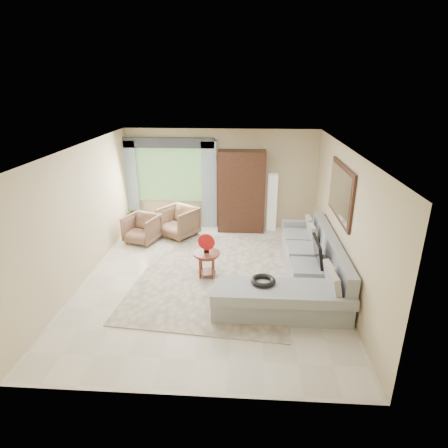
# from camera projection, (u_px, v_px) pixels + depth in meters

# --- Properties ---
(ground) EXTENTS (6.00, 6.00, 0.00)m
(ground) POSITION_uv_depth(u_px,v_px,m) (211.00, 279.00, 7.52)
(ground) COLOR silver
(ground) RESTS_ON ground
(area_rug) EXTENTS (3.36, 4.26, 0.02)m
(area_rug) POSITION_uv_depth(u_px,v_px,m) (216.00, 274.00, 7.68)
(area_rug) COLOR beige
(area_rug) RESTS_ON ground
(sectional_sofa) EXTENTS (2.30, 3.46, 0.90)m
(sectional_sofa) POSITION_uv_depth(u_px,v_px,m) (302.00, 273.00, 7.15)
(sectional_sofa) COLOR #A0A2A8
(sectional_sofa) RESTS_ON ground
(tv_screen) EXTENTS (0.14, 0.74, 0.48)m
(tv_screen) POSITION_uv_depth(u_px,v_px,m) (318.00, 252.00, 7.03)
(tv_screen) COLOR black
(tv_screen) RESTS_ON sectional_sofa
(garden_hose) EXTENTS (0.43, 0.43, 0.09)m
(garden_hose) POSITION_uv_depth(u_px,v_px,m) (263.00, 281.00, 6.35)
(garden_hose) COLOR black
(garden_hose) RESTS_ON sectional_sofa
(coffee_table) EXTENTS (0.54, 0.54, 0.54)m
(coffee_table) POSITION_uv_depth(u_px,v_px,m) (207.00, 264.00, 7.50)
(coffee_table) COLOR #4D2014
(coffee_table) RESTS_ON ground
(red_disc) EXTENTS (0.34, 0.08, 0.34)m
(red_disc) POSITION_uv_depth(u_px,v_px,m) (206.00, 242.00, 7.33)
(red_disc) COLOR #B71212
(red_disc) RESTS_ON coffee_table
(armchair_left) EXTENTS (0.93, 0.95, 0.69)m
(armchair_left) POSITION_uv_depth(u_px,v_px,m) (142.00, 229.00, 9.13)
(armchair_left) COLOR brown
(armchair_left) RESTS_ON ground
(armchair_right) EXTENTS (1.15, 1.15, 0.76)m
(armchair_right) POSITION_uv_depth(u_px,v_px,m) (178.00, 222.00, 9.45)
(armchair_right) COLOR olive
(armchair_right) RESTS_ON ground
(potted_plant) EXTENTS (0.52, 0.45, 0.56)m
(potted_plant) POSITION_uv_depth(u_px,v_px,m) (133.00, 217.00, 10.09)
(potted_plant) COLOR #999999
(potted_plant) RESTS_ON ground
(armoire) EXTENTS (1.20, 0.55, 2.10)m
(armoire) POSITION_uv_depth(u_px,v_px,m) (241.00, 191.00, 9.65)
(armoire) COLOR black
(armoire) RESTS_ON ground
(floor_lamp) EXTENTS (0.24, 0.24, 1.50)m
(floor_lamp) POSITION_uv_depth(u_px,v_px,m) (272.00, 202.00, 9.76)
(floor_lamp) COLOR silver
(floor_lamp) RESTS_ON ground
(window) EXTENTS (1.80, 0.04, 1.40)m
(window) POSITION_uv_depth(u_px,v_px,m) (170.00, 175.00, 9.87)
(window) COLOR #669E59
(window) RESTS_ON wall_back
(curtain_left) EXTENTS (0.40, 0.08, 2.30)m
(curtain_left) POSITION_uv_depth(u_px,v_px,m) (131.00, 184.00, 9.93)
(curtain_left) COLOR #9EB7CC
(curtain_left) RESTS_ON ground
(curtain_right) EXTENTS (0.40, 0.08, 2.30)m
(curtain_right) POSITION_uv_depth(u_px,v_px,m) (209.00, 186.00, 9.81)
(curtain_right) COLOR #9EB7CC
(curtain_right) RESTS_ON ground
(valance) EXTENTS (2.40, 0.12, 0.26)m
(valance) POSITION_uv_depth(u_px,v_px,m) (168.00, 143.00, 9.50)
(valance) COLOR #1E232D
(valance) RESTS_ON wall_back
(wall_mirror) EXTENTS (0.05, 1.70, 1.05)m
(wall_mirror) POSITION_uv_depth(u_px,v_px,m) (341.00, 192.00, 7.08)
(wall_mirror) COLOR black
(wall_mirror) RESTS_ON wall_right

